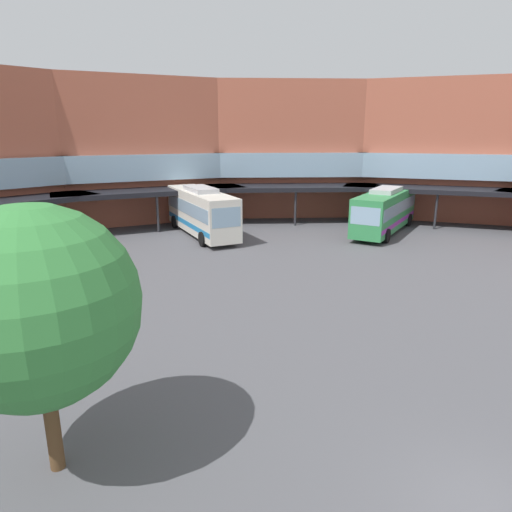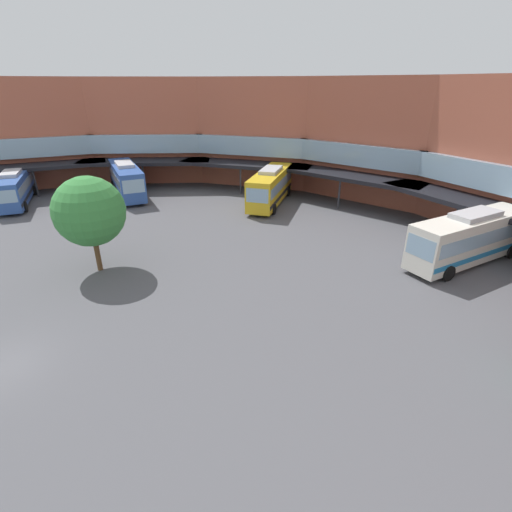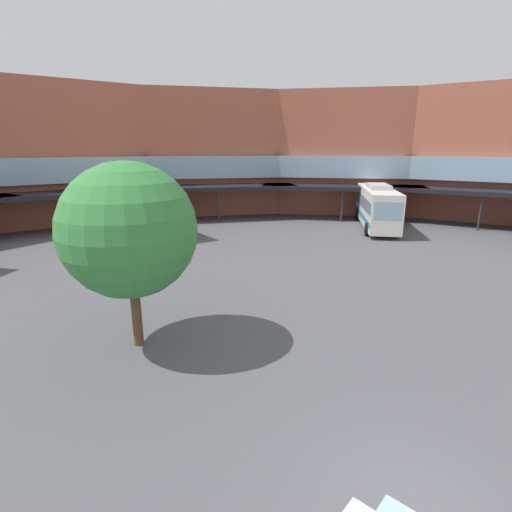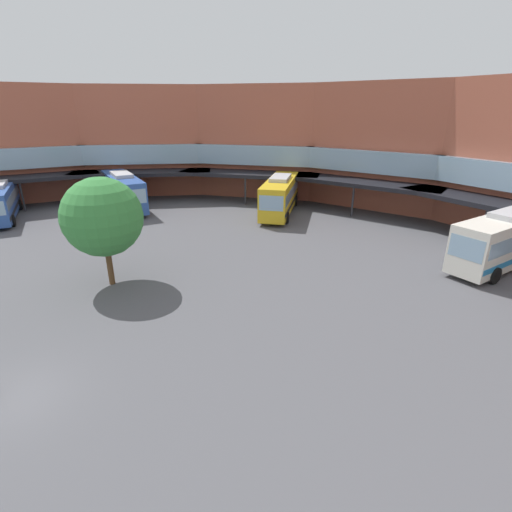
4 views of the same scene
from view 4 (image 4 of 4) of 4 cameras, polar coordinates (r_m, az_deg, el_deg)
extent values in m
plane|color=#515156|center=(18.32, -32.47, -17.71)|extent=(128.37, 128.37, 0.00)
cube|color=black|center=(36.51, 32.51, 6.51)|extent=(16.68, 6.96, 0.40)
cylinder|color=#2D2D33|center=(35.46, 30.85, 3.74)|extent=(0.20, 0.20, 3.24)
cube|color=#AD5942|center=(45.64, 18.11, 15.29)|extent=(17.05, 8.93, 12.97)
cube|color=#8CADC6|center=(45.21, 17.67, 13.63)|extent=(15.51, 8.86, 2.27)
cube|color=black|center=(41.40, 15.31, 10.50)|extent=(16.68, 6.96, 0.40)
cylinder|color=#2D2D33|center=(40.26, 14.23, 7.94)|extent=(0.20, 0.20, 3.24)
cube|color=#AD5942|center=(49.78, 0.52, 16.73)|extent=(16.91, 13.74, 12.97)
cube|color=#8CADC6|center=(49.32, 0.34, 15.17)|extent=(15.67, 13.08, 2.27)
cube|color=black|center=(45.37, -1.05, 12.14)|extent=(15.84, 12.05, 0.40)
cylinder|color=#2D2D33|center=(44.15, -1.60, 9.73)|extent=(0.20, 0.20, 3.24)
cube|color=#AD5942|center=(52.67, -16.29, 16.18)|extent=(14.40, 16.64, 12.97)
cube|color=#8CADC6|center=(52.20, -16.24, 14.70)|extent=(13.64, 15.47, 2.27)
cube|color=black|center=(48.13, -16.75, 11.80)|extent=(12.79, 15.46, 0.40)
cylinder|color=#2D2D33|center=(46.86, -16.83, 9.52)|extent=(0.20, 0.20, 3.24)
cube|color=#AD5942|center=(54.14, -32.38, 13.93)|extent=(9.88, 17.20, 12.97)
cube|color=#8CADC6|center=(53.65, -32.13, 12.52)|extent=(9.71, 15.70, 2.27)
cube|color=black|center=(49.53, -31.83, 9.77)|extent=(7.95, 16.70, 0.40)
cylinder|color=#2D2D33|center=(48.23, -31.51, 7.61)|extent=(0.20, 0.20, 3.24)
cube|color=#2D519E|center=(44.71, -19.17, 9.17)|extent=(11.06, 5.03, 3.22)
cube|color=#8CADC6|center=(44.64, -19.23, 9.65)|extent=(10.44, 4.93, 1.03)
cube|color=black|center=(44.90, -19.03, 8.04)|extent=(10.86, 5.00, 0.39)
cube|color=#8CADC6|center=(39.51, -17.68, 8.42)|extent=(0.65, 2.21, 1.42)
cube|color=#B2B2B7|center=(44.40, -19.45, 11.42)|extent=(4.19, 2.66, 0.36)
cylinder|color=black|center=(41.77, -16.21, 6.70)|extent=(1.14, 0.55, 1.10)
cylinder|color=black|center=(41.29, -19.65, 6.14)|extent=(1.14, 0.55, 1.10)
cylinder|color=black|center=(48.75, -18.35, 8.49)|extent=(1.14, 0.55, 1.10)
cylinder|color=black|center=(48.34, -21.32, 8.02)|extent=(1.14, 0.55, 1.10)
cube|color=silver|center=(31.93, 33.49, 2.18)|extent=(4.30, 11.21, 3.25)
cube|color=#8CADC6|center=(31.82, 33.64, 2.84)|extent=(4.24, 10.57, 1.04)
cube|color=#267FBF|center=(32.18, 33.17, 0.65)|extent=(4.29, 11.00, 0.39)
cube|color=#8CADC6|center=(27.06, 28.92, 1.02)|extent=(2.18, 0.49, 1.43)
cylinder|color=black|center=(28.64, 32.06, -2.49)|extent=(0.48, 1.13, 1.10)
cylinder|color=black|center=(29.61, 27.82, -0.94)|extent=(0.48, 1.13, 1.10)
cylinder|color=black|center=(36.09, 33.72, 1.61)|extent=(0.48, 1.13, 1.10)
cube|color=gold|center=(40.43, 3.60, 9.08)|extent=(8.29, 10.36, 3.20)
cube|color=#8CADC6|center=(40.35, 3.61, 9.62)|extent=(7.96, 9.85, 1.02)
cube|color=black|center=(40.63, 3.57, 7.85)|extent=(8.18, 10.19, 0.38)
cube|color=#8CADC6|center=(35.17, 2.29, 7.88)|extent=(1.91, 1.38, 1.41)
cube|color=#B2B2B7|center=(40.09, 3.66, 11.57)|extent=(3.70, 4.22, 0.36)
cylinder|color=black|center=(37.05, 4.65, 5.68)|extent=(0.87, 1.07, 1.10)
cylinder|color=black|center=(37.45, 0.76, 5.91)|extent=(0.87, 1.07, 1.10)
cylinder|color=black|center=(44.15, 5.94, 8.20)|extent=(0.87, 1.07, 1.10)
cylinder|color=black|center=(44.48, 2.64, 8.39)|extent=(0.87, 1.07, 1.10)
cube|color=#2D519E|center=(45.93, -33.90, 6.81)|extent=(10.48, 5.43, 2.91)
cube|color=black|center=(46.09, -33.69, 5.84)|extent=(10.29, 5.39, 0.35)
cylinder|color=black|center=(42.66, -32.51, 4.46)|extent=(1.14, 0.62, 1.10)
cylinder|color=black|center=(49.39, -31.77, 6.53)|extent=(1.14, 0.62, 1.10)
cylinder|color=brown|center=(25.59, -21.06, -0.73)|extent=(0.36, 0.36, 3.08)
sphere|color=#38843D|center=(24.72, -21.93, 5.41)|extent=(4.77, 4.77, 4.77)
camera|label=1|loc=(24.16, -49.43, 8.61)|focal=31.88mm
camera|label=2|loc=(4.42, 119.13, 14.20)|focal=26.58mm
camera|label=3|loc=(19.26, -56.64, 1.57)|focal=27.10mm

